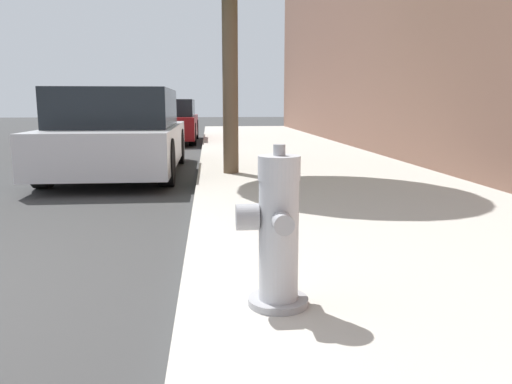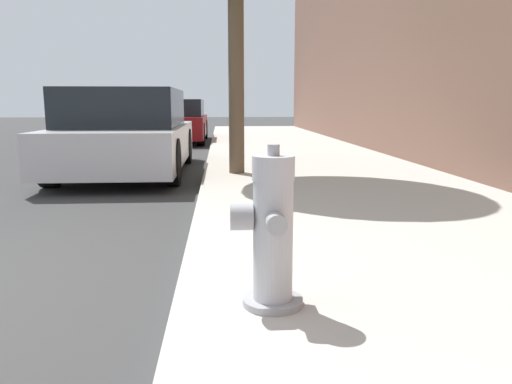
{
  "view_description": "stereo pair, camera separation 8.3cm",
  "coord_description": "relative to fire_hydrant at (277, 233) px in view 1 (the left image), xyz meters",
  "views": [
    {
      "loc": [
        2.07,
        -2.59,
        1.11
      ],
      "look_at": [
        2.4,
        0.97,
        0.48
      ],
      "focal_mm": 35.0,
      "sensor_mm": 36.0,
      "label": 1
    },
    {
      "loc": [
        2.15,
        -2.6,
        1.11
      ],
      "look_at": [
        2.4,
        0.97,
        0.48
      ],
      "focal_mm": 35.0,
      "sensor_mm": 36.0,
      "label": 2
    }
  ],
  "objects": [
    {
      "name": "fire_hydrant",
      "position": [
        0.0,
        0.0,
        0.0
      ],
      "size": [
        0.36,
        0.38,
        0.81
      ],
      "color": "#97979C",
      "rests_on": "sidewalk_slab"
    },
    {
      "name": "sidewalk_slab",
      "position": [
        1.27,
        0.23,
        -0.43
      ],
      "size": [
        3.55,
        40.0,
        0.11
      ],
      "color": "#B7B2A8",
      "rests_on": "ground_plane"
    },
    {
      "name": "parked_car_mid",
      "position": [
        -1.52,
        12.38,
        0.12
      ],
      "size": [
        1.69,
        4.17,
        1.23
      ],
      "color": "maroon",
      "rests_on": "ground_plane"
    },
    {
      "name": "parked_car_near",
      "position": [
        -1.72,
        5.69,
        0.16
      ],
      "size": [
        1.83,
        4.23,
        1.33
      ],
      "color": "#B7B7BC",
      "rests_on": "ground_plane"
    }
  ]
}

